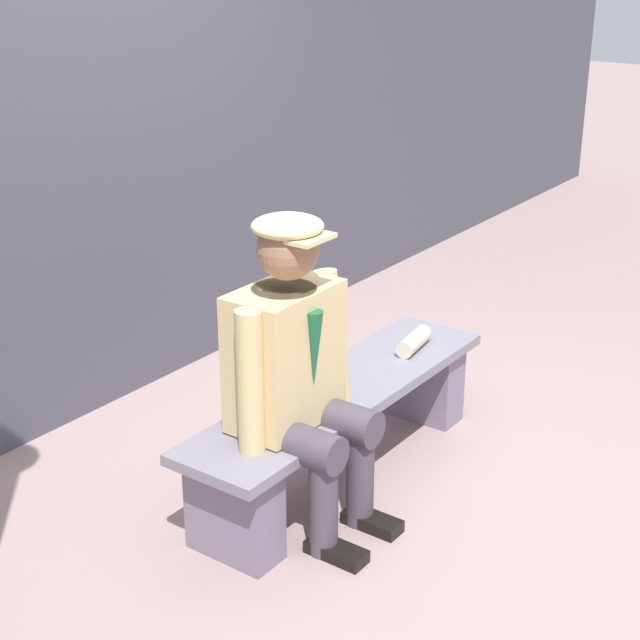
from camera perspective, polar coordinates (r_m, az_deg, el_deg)
ground_plane at (r=4.27m, az=1.20°, el=-9.07°), size 30.00×30.00×0.00m
bench at (r=4.13m, az=1.23°, el=-5.78°), size 1.71×0.42×0.42m
seated_man at (r=3.65m, az=-1.39°, el=-2.59°), size 0.61×0.58×1.25m
rolled_magazine at (r=4.43m, az=5.52°, el=-1.26°), size 0.25×0.11×0.08m
stadium_wall at (r=4.79m, az=-13.26°, el=7.02°), size 12.00×0.24×2.03m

